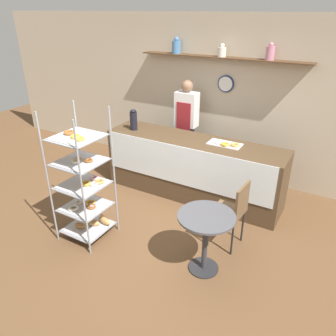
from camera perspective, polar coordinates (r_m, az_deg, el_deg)
ground_plane at (r=4.52m, az=-2.74°, el=-11.35°), size 14.00×14.00×0.00m
back_wall at (r=5.77m, az=9.24°, el=11.84°), size 10.00×0.30×2.70m
display_counter at (r=5.17m, az=4.34°, el=-0.02°), size 2.81×0.68×0.96m
pastry_rack at (r=4.23m, az=-14.42°, el=-3.11°), size 0.58×0.59×1.73m
person_worker at (r=5.70m, az=3.19°, el=7.48°), size 0.37×0.23×1.70m
cafe_table at (r=3.68m, az=6.59°, el=-10.66°), size 0.64×0.64×0.74m
cafe_chair at (r=4.09m, az=11.44°, el=-6.90°), size 0.41×0.41×0.90m
coffee_carafe at (r=5.38m, az=-6.02°, el=8.34°), size 0.12×0.12×0.34m
donut_tray_counter at (r=4.83m, az=10.05°, el=4.15°), size 0.49×0.26×0.05m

